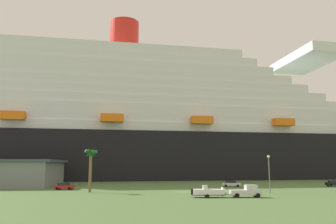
{
  "coord_description": "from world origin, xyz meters",
  "views": [
    {
      "loc": [
        -8.77,
        -74.31,
        5.85
      ],
      "look_at": [
        -1.9,
        26.92,
        21.54
      ],
      "focal_mm": 36.37,
      "sensor_mm": 36.0,
      "label": 1
    }
  ],
  "objects_px": {
    "cruise_ship": "(180,129)",
    "parked_car_red_hatchback": "(64,186)",
    "palm_tree": "(91,158)",
    "parked_car_silver_sedan": "(231,184)",
    "pickup_truck": "(247,191)",
    "parked_car_black_coupe": "(335,183)",
    "street_lamp": "(269,168)",
    "small_boat_on_trailer": "(212,192)"
  },
  "relations": [
    {
      "from": "palm_tree",
      "to": "parked_car_red_hatchback",
      "type": "height_order",
      "value": "palm_tree"
    },
    {
      "from": "cruise_ship",
      "to": "parked_car_silver_sedan",
      "type": "relative_size",
      "value": 45.34
    },
    {
      "from": "parked_car_red_hatchback",
      "to": "small_boat_on_trailer",
      "type": "bearing_deg",
      "value": -34.28
    },
    {
      "from": "cruise_ship",
      "to": "palm_tree",
      "type": "height_order",
      "value": "cruise_ship"
    },
    {
      "from": "pickup_truck",
      "to": "small_boat_on_trailer",
      "type": "relative_size",
      "value": 0.74
    },
    {
      "from": "pickup_truck",
      "to": "street_lamp",
      "type": "xyz_separation_m",
      "value": [
        7.23,
        7.96,
        4.04
      ]
    },
    {
      "from": "cruise_ship",
      "to": "pickup_truck",
      "type": "relative_size",
      "value": 40.23
    },
    {
      "from": "street_lamp",
      "to": "parked_car_red_hatchback",
      "type": "height_order",
      "value": "street_lamp"
    },
    {
      "from": "small_boat_on_trailer",
      "to": "parked_car_black_coupe",
      "type": "distance_m",
      "value": 48.33
    },
    {
      "from": "palm_tree",
      "to": "street_lamp",
      "type": "distance_m",
      "value": 37.81
    },
    {
      "from": "cruise_ship",
      "to": "palm_tree",
      "type": "bearing_deg",
      "value": -111.86
    },
    {
      "from": "cruise_ship",
      "to": "palm_tree",
      "type": "distance_m",
      "value": 71.63
    },
    {
      "from": "cruise_ship",
      "to": "parked_car_silver_sedan",
      "type": "bearing_deg",
      "value": -80.46
    },
    {
      "from": "parked_car_red_hatchback",
      "to": "parked_car_black_coupe",
      "type": "height_order",
      "value": "same"
    },
    {
      "from": "parked_car_silver_sedan",
      "to": "parked_car_black_coupe",
      "type": "bearing_deg",
      "value": -0.2
    },
    {
      "from": "palm_tree",
      "to": "parked_car_black_coupe",
      "type": "distance_m",
      "value": 65.05
    },
    {
      "from": "pickup_truck",
      "to": "parked_car_red_hatchback",
      "type": "bearing_deg",
      "value": 150.28
    },
    {
      "from": "pickup_truck",
      "to": "parked_car_black_coupe",
      "type": "height_order",
      "value": "pickup_truck"
    },
    {
      "from": "pickup_truck",
      "to": "parked_car_red_hatchback",
      "type": "relative_size",
      "value": 1.25
    },
    {
      "from": "small_boat_on_trailer",
      "to": "palm_tree",
      "type": "bearing_deg",
      "value": 151.2
    },
    {
      "from": "parked_car_silver_sedan",
      "to": "parked_car_red_hatchback",
      "type": "relative_size",
      "value": 1.11
    },
    {
      "from": "cruise_ship",
      "to": "parked_car_red_hatchback",
      "type": "xyz_separation_m",
      "value": [
        -33.4,
        -57.27,
        -19.7
      ]
    },
    {
      "from": "cruise_ship",
      "to": "street_lamp",
      "type": "xyz_separation_m",
      "value": [
        11.17,
        -70.62,
        -15.45
      ]
    },
    {
      "from": "palm_tree",
      "to": "street_lamp",
      "type": "bearing_deg",
      "value": -8.09
    },
    {
      "from": "pickup_truck",
      "to": "parked_car_red_hatchback",
      "type": "distance_m",
      "value": 43.0
    },
    {
      "from": "small_boat_on_trailer",
      "to": "street_lamp",
      "type": "xyz_separation_m",
      "value": [
        13.58,
        7.77,
        4.12
      ]
    },
    {
      "from": "cruise_ship",
      "to": "parked_car_silver_sedan",
      "type": "xyz_separation_m",
      "value": [
        8.39,
        -49.9,
        -19.7
      ]
    },
    {
      "from": "parked_car_silver_sedan",
      "to": "parked_car_black_coupe",
      "type": "distance_m",
      "value": 28.31
    },
    {
      "from": "street_lamp",
      "to": "parked_car_black_coupe",
      "type": "xyz_separation_m",
      "value": [
        25.53,
        20.62,
        -4.25
      ]
    },
    {
      "from": "cruise_ship",
      "to": "parked_car_red_hatchback",
      "type": "bearing_deg",
      "value": -120.25
    },
    {
      "from": "parked_car_silver_sedan",
      "to": "parked_car_black_coupe",
      "type": "xyz_separation_m",
      "value": [
        28.31,
        -0.1,
        -0.0
      ]
    },
    {
      "from": "palm_tree",
      "to": "parked_car_silver_sedan",
      "type": "distance_m",
      "value": 38.39
    },
    {
      "from": "parked_car_black_coupe",
      "to": "parked_car_red_hatchback",
      "type": "bearing_deg",
      "value": -174.08
    },
    {
      "from": "pickup_truck",
      "to": "palm_tree",
      "type": "bearing_deg",
      "value": 156.24
    },
    {
      "from": "pickup_truck",
      "to": "small_boat_on_trailer",
      "type": "bearing_deg",
      "value": 178.32
    },
    {
      "from": "palm_tree",
      "to": "parked_car_silver_sedan",
      "type": "xyz_separation_m",
      "value": [
        34.59,
        15.41,
        -6.33
      ]
    },
    {
      "from": "parked_car_silver_sedan",
      "to": "cruise_ship",
      "type": "bearing_deg",
      "value": 99.54
    },
    {
      "from": "small_boat_on_trailer",
      "to": "parked_car_silver_sedan",
      "type": "bearing_deg",
      "value": 69.26
    },
    {
      "from": "pickup_truck",
      "to": "parked_car_black_coupe",
      "type": "bearing_deg",
      "value": 41.1
    },
    {
      "from": "pickup_truck",
      "to": "parked_car_silver_sedan",
      "type": "relative_size",
      "value": 1.13
    },
    {
      "from": "parked_car_silver_sedan",
      "to": "parked_car_red_hatchback",
      "type": "height_order",
      "value": "same"
    },
    {
      "from": "street_lamp",
      "to": "pickup_truck",
      "type": "bearing_deg",
      "value": -132.26
    }
  ]
}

